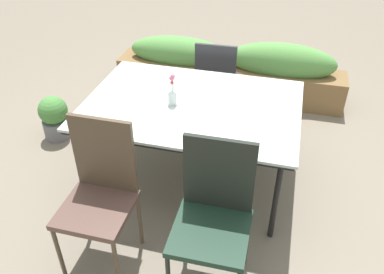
{
  "coord_description": "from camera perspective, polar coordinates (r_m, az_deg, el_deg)",
  "views": [
    {
      "loc": [
        0.64,
        -2.64,
        2.32
      ],
      "look_at": [
        -0.03,
        -0.07,
        0.44
      ],
      "focal_mm": 37.31,
      "sensor_mm": 36.0,
      "label": 1
    }
  ],
  "objects": [
    {
      "name": "planter_box",
      "position": [
        4.62,
        5.41,
        9.54
      ],
      "size": [
        2.58,
        0.4,
        0.69
      ],
      "color": "brown",
      "rests_on": "ground"
    },
    {
      "name": "chair_far_side",
      "position": [
        3.98,
        3.56,
        8.35
      ],
      "size": [
        0.42,
        0.42,
        0.91
      ],
      "rotation": [
        0.0,
        0.0,
        0.03
      ],
      "color": "#302B40",
      "rests_on": "ground"
    },
    {
      "name": "chair_near_right",
      "position": [
        2.43,
        3.14,
        -10.56
      ],
      "size": [
        0.46,
        0.46,
        1.02
      ],
      "rotation": [
        0.0,
        0.0,
        3.16
      ],
      "color": "#183124",
      "rests_on": "ground"
    },
    {
      "name": "potted_plant",
      "position": [
        4.12,
        -19.07,
        2.72
      ],
      "size": [
        0.28,
        0.28,
        0.44
      ],
      "color": "slate",
      "rests_on": "ground"
    },
    {
      "name": "chair_near_left",
      "position": [
        2.62,
        -13.02,
        -7.22
      ],
      "size": [
        0.44,
        0.44,
        1.05
      ],
      "rotation": [
        0.0,
        0.0,
        3.14
      ],
      "color": "brown",
      "rests_on": "ground"
    },
    {
      "name": "flower_vase",
      "position": [
        3.03,
        -2.83,
        6.19
      ],
      "size": [
        0.07,
        0.07,
        0.25
      ],
      "color": "silver",
      "rests_on": "dining_table"
    },
    {
      "name": "ground_plane",
      "position": [
        3.57,
        0.75,
        -5.19
      ],
      "size": [
        12.0,
        12.0,
        0.0
      ],
      "primitive_type": "plane",
      "color": "#756B5B"
    },
    {
      "name": "dining_table",
      "position": [
        3.11,
        0.0,
        4.13
      ],
      "size": [
        1.65,
        1.17,
        0.75
      ],
      "color": "silver",
      "rests_on": "ground"
    }
  ]
}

